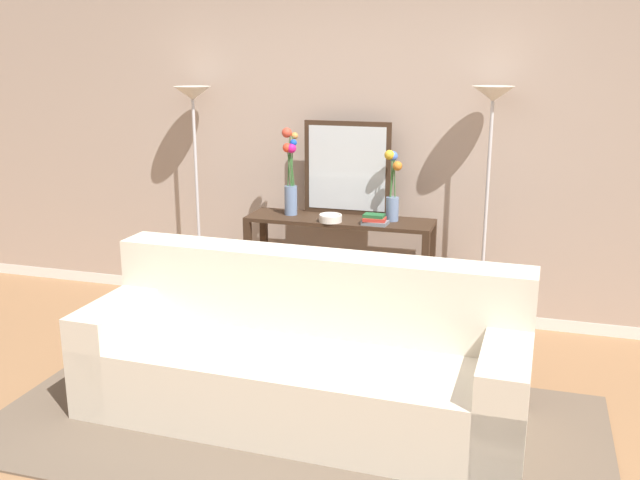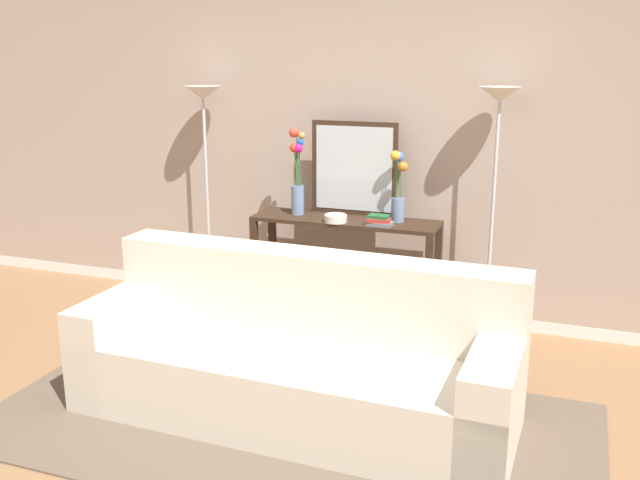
% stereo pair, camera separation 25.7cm
% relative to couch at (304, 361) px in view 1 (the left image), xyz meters
% --- Properties ---
extents(ground_plane, '(16.00, 16.00, 0.02)m').
position_rel_couch_xyz_m(ground_plane, '(-0.05, -0.43, -0.33)').
color(ground_plane, '#936B47').
extents(back_wall, '(12.00, 0.15, 2.98)m').
position_rel_couch_xyz_m(back_wall, '(-0.05, 1.76, 1.17)').
color(back_wall, white).
rests_on(back_wall, ground).
extents(area_rug, '(3.32, 1.66, 0.01)m').
position_rel_couch_xyz_m(area_rug, '(-0.00, -0.16, -0.31)').
color(area_rug, brown).
rests_on(area_rug, ground).
extents(couch, '(2.45, 0.92, 0.88)m').
position_rel_couch_xyz_m(couch, '(0.00, 0.00, 0.00)').
color(couch, beige).
rests_on(couch, ground).
extents(console_table, '(1.36, 0.38, 0.81)m').
position_rel_couch_xyz_m(console_table, '(-0.17, 1.37, 0.25)').
color(console_table, '#382619').
rests_on(console_table, ground).
extents(floor_lamp_left, '(0.28, 0.28, 1.73)m').
position_rel_couch_xyz_m(floor_lamp_left, '(-1.35, 1.46, 1.05)').
color(floor_lamp_left, silver).
rests_on(floor_lamp_left, ground).
extents(floor_lamp_right, '(0.28, 0.28, 1.76)m').
position_rel_couch_xyz_m(floor_lamp_right, '(0.86, 1.46, 1.07)').
color(floor_lamp_right, silver).
rests_on(floor_lamp_right, ground).
extents(wall_mirror, '(0.65, 0.02, 0.68)m').
position_rel_couch_xyz_m(wall_mirror, '(-0.16, 1.53, 0.84)').
color(wall_mirror, '#382619').
rests_on(wall_mirror, console_table).
extents(vase_tall_flowers, '(0.12, 0.12, 0.64)m').
position_rel_couch_xyz_m(vase_tall_flowers, '(-0.55, 1.38, 0.78)').
color(vase_tall_flowers, '#6B84AD').
rests_on(vase_tall_flowers, console_table).
extents(vase_short_flowers, '(0.13, 0.11, 0.50)m').
position_rel_couch_xyz_m(vase_short_flowers, '(0.21, 1.41, 0.74)').
color(vase_short_flowers, '#6B84AD').
rests_on(vase_short_flowers, console_table).
extents(fruit_bowl, '(0.16, 0.16, 0.05)m').
position_rel_couch_xyz_m(fruit_bowl, '(-0.20, 1.25, 0.53)').
color(fruit_bowl, silver).
rests_on(fruit_bowl, console_table).
extents(book_stack, '(0.18, 0.13, 0.07)m').
position_rel_couch_xyz_m(book_stack, '(0.11, 1.26, 0.53)').
color(book_stack, slate).
rests_on(book_stack, console_table).
extents(book_row_under_console, '(0.40, 0.17, 0.12)m').
position_rel_couch_xyz_m(book_row_under_console, '(-0.54, 1.37, -0.26)').
color(book_row_under_console, maroon).
rests_on(book_row_under_console, ground).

